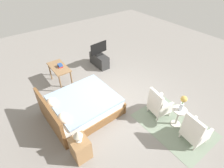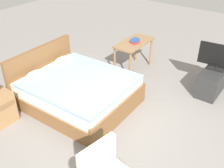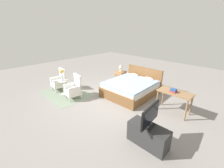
{
  "view_description": "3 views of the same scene",
  "coord_description": "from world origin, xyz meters",
  "px_view_note": "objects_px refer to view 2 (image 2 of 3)",
  "views": [
    {
      "loc": [
        -3.36,
        2.54,
        4.03
      ],
      "look_at": [
        -0.02,
        0.03,
        0.78
      ],
      "focal_mm": 28.0,
      "sensor_mm": 36.0,
      "label": 1
    },
    {
      "loc": [
        -2.83,
        -2.03,
        3.06
      ],
      "look_at": [
        0.15,
        0.18,
        0.76
      ],
      "focal_mm": 42.0,
      "sensor_mm": 36.0,
      "label": 2
    },
    {
      "loc": [
        3.57,
        -3.57,
        2.68
      ],
      "look_at": [
        0.1,
        -0.03,
        0.74
      ],
      "focal_mm": 24.0,
      "sensor_mm": 36.0,
      "label": 3
    }
  ],
  "objects_px": {
    "vanity_desk": "(134,46)",
    "bed": "(76,90)",
    "tv_flatscreen": "(219,57)",
    "book_stack": "(135,41)",
    "tv_stand": "(213,80)"
  },
  "relations": [
    {
      "from": "bed",
      "to": "book_stack",
      "type": "relative_size",
      "value": 9.83
    },
    {
      "from": "bed",
      "to": "tv_stand",
      "type": "xyz_separation_m",
      "value": [
        2.02,
        -2.0,
        -0.04
      ]
    },
    {
      "from": "tv_stand",
      "to": "vanity_desk",
      "type": "bearing_deg",
      "value": 96.29
    },
    {
      "from": "bed",
      "to": "vanity_desk",
      "type": "height_order",
      "value": "bed"
    },
    {
      "from": "tv_flatscreen",
      "to": "book_stack",
      "type": "height_order",
      "value": "tv_flatscreen"
    },
    {
      "from": "bed",
      "to": "vanity_desk",
      "type": "xyz_separation_m",
      "value": [
        1.82,
        -0.16,
        0.32
      ]
    },
    {
      "from": "book_stack",
      "to": "tv_stand",
      "type": "bearing_deg",
      "value": -82.16
    },
    {
      "from": "bed",
      "to": "tv_flatscreen",
      "type": "height_order",
      "value": "tv_flatscreen"
    },
    {
      "from": "tv_stand",
      "to": "vanity_desk",
      "type": "height_order",
      "value": "vanity_desk"
    },
    {
      "from": "bed",
      "to": "book_stack",
      "type": "distance_m",
      "value": 1.85
    },
    {
      "from": "tv_stand",
      "to": "vanity_desk",
      "type": "distance_m",
      "value": 1.89
    },
    {
      "from": "tv_flatscreen",
      "to": "tv_stand",
      "type": "bearing_deg",
      "value": -174.35
    },
    {
      "from": "tv_flatscreen",
      "to": "vanity_desk",
      "type": "bearing_deg",
      "value": 96.37
    },
    {
      "from": "bed",
      "to": "vanity_desk",
      "type": "distance_m",
      "value": 1.85
    },
    {
      "from": "vanity_desk",
      "to": "bed",
      "type": "bearing_deg",
      "value": 175.1
    }
  ]
}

